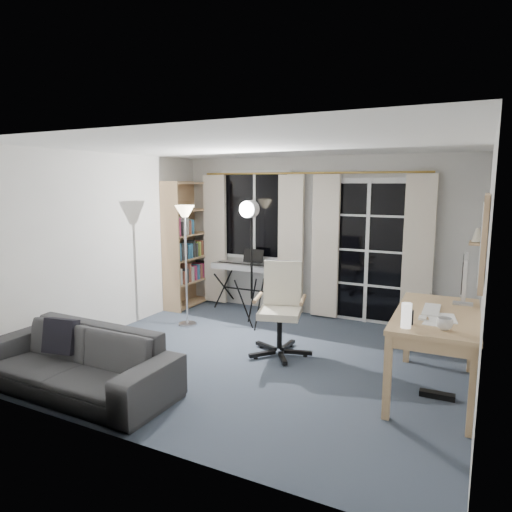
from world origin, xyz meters
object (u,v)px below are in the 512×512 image
Objects in this scene: bookshelf at (185,248)px; studio_light at (250,224)px; mug at (445,322)px; sofa at (74,351)px; office_chair at (281,300)px; desk at (437,323)px; torchiere_lamp at (185,229)px; monitor at (464,275)px; keyboard_piano at (251,268)px.

studio_light is at bearing -22.94° from bookshelf.
mug reaches higher than sofa.
office_chair is 8.33× the size of mug.
office_chair is at bearing -35.06° from studio_light.
desk is (1.76, -0.35, 0.06)m from office_chair.
mug is (1.86, -0.85, 0.22)m from office_chair.
torchiere_lamp is 3.49m from desk.
sofa is at bearing -75.30° from bookshelf.
monitor is (1.95, 0.10, 0.46)m from office_chair.
bookshelf is at bearing 126.23° from torchiere_lamp.
studio_light is at bearing 76.46° from sofa.
desk is at bearing -22.76° from bookshelf.
keyboard_piano is 2.20× the size of monitor.
torchiere_lamp is at bearing -114.88° from keyboard_piano.
monitor is (0.20, 0.45, 0.40)m from desk.
torchiere_lamp reaches higher than sofa.
bookshelf reaches higher than keyboard_piano.
bookshelf is 1.17m from torchiere_lamp.
torchiere_lamp is at bearing -156.55° from studio_light.
studio_light reaches higher than sofa.
keyboard_piano is (0.48, 1.04, -0.68)m from torchiere_lamp.
sofa is (0.24, -2.21, -0.96)m from torchiere_lamp.
mug is 0.06× the size of sofa.
bookshelf is at bearing 163.26° from monitor.
sofa is at bearing -141.37° from office_chair.
monitor is at bearing -12.54° from office_chair.
bookshelf is 4.31m from desk.
desk is 0.73× the size of sofa.
bookshelf reaches higher than office_chair.
bookshelf is 1.69m from studio_light.
monitor is (3.55, -0.24, -0.27)m from torchiere_lamp.
monitor is 0.28× the size of sofa.
desk is at bearing -115.32° from monitor.
office_chair is at bearing -178.96° from monitor.
studio_light is 1.27m from office_chair.
studio_light is 2.77m from monitor.
bookshelf reaches higher than desk.
studio_light is at bearing 124.79° from office_chair.
monitor reaches higher than keyboard_piano.
monitor reaches higher than sofa.
torchiere_lamp reaches higher than office_chair.
studio_light is (0.37, -0.75, 0.76)m from keyboard_piano.
office_chair is 2.01m from monitor.
sofa is (-3.31, -1.97, -0.69)m from monitor.
bookshelf reaches higher than monitor.
mug is at bearing -97.53° from monitor.
desk is 0.54m from mug.
monitor is at bearing -6.26° from studio_light.
bookshelf is 3.27m from sofa.
studio_light is 13.92× the size of mug.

